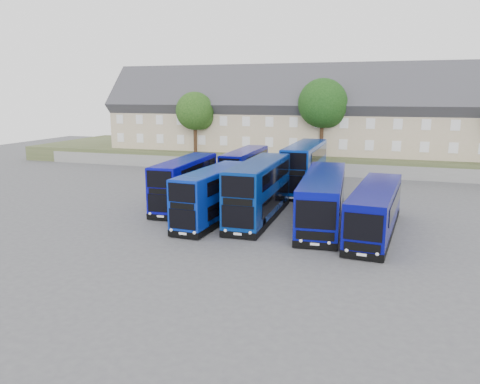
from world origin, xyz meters
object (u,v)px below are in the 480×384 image
Objects in this scene: dd_front_mid at (213,196)px; coach_east_a at (323,199)px; dd_front_left at (185,184)px; tree_west at (196,113)px; tree_mid at (324,105)px.

dd_front_mid is 0.74× the size of coach_east_a.
dd_front_mid is 8.13m from coach_east_a.
dd_front_mid is (3.88, -3.66, -0.05)m from dd_front_left.
tree_mid is (16.00, 0.50, 1.02)m from tree_west.
tree_west is 16.04m from tree_mid.
tree_mid is at bearing 1.79° from tree_west.
coach_east_a is (11.73, -1.56, -0.19)m from dd_front_left.
coach_east_a is at bearing -81.95° from tree_mid.
dd_front_left is 1.32× the size of tree_west.
tree_west reaches higher than coach_east_a.
tree_mid is at bearing 65.21° from dd_front_left.
tree_west is at bearing 118.55° from dd_front_mid.
coach_east_a is 29.41m from tree_west.
dd_front_mid is at bearing -100.98° from tree_mid.
dd_front_left is 5.34m from dd_front_mid.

